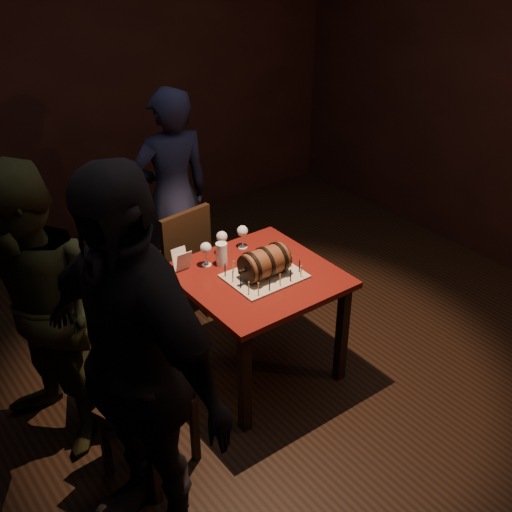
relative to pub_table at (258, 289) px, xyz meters
name	(u,v)px	position (x,y,z in m)	size (l,w,h in m)	color
room_shell	(272,184)	(-0.01, -0.14, 0.76)	(5.04, 5.04, 2.80)	black
pub_table	(258,289)	(0.00, 0.00, 0.00)	(0.90, 0.90, 0.75)	#480E0C
cake_board	(264,276)	(0.01, -0.05, 0.12)	(0.45, 0.35, 0.01)	#AEA38C
barrel_cake	(264,263)	(0.01, -0.05, 0.21)	(0.34, 0.20, 0.20)	brown
birthday_candles	(264,269)	(0.01, -0.05, 0.16)	(0.40, 0.30, 0.09)	#EDE48D
wine_glass_left	(206,249)	(-0.19, 0.28, 0.23)	(0.07, 0.07, 0.16)	silver
wine_glass_mid	(222,238)	(-0.03, 0.34, 0.23)	(0.07, 0.07, 0.16)	silver
wine_glass_right	(242,232)	(0.12, 0.32, 0.23)	(0.07, 0.07, 0.16)	silver
pint_of_ale	(222,254)	(-0.11, 0.23, 0.18)	(0.07, 0.07, 0.15)	silver
menu_card	(182,260)	(-0.34, 0.33, 0.17)	(0.10, 0.05, 0.13)	white
chair_back	(179,260)	(-0.11, 0.78, -0.12)	(0.44, 0.44, 0.93)	black
chair_left_rear	(143,336)	(-0.73, 0.14, -0.12)	(0.53, 0.53, 0.93)	black
chair_left_front	(156,386)	(-0.88, -0.28, -0.12)	(0.52, 0.52, 0.93)	black
person_back	(173,197)	(0.08, 1.15, 0.18)	(0.60, 0.39, 1.64)	#1A1B34
person_left_rear	(36,318)	(-1.29, 0.22, 0.21)	(0.83, 0.64, 1.70)	#36371B
person_left_front	(132,370)	(-1.14, -0.61, 0.35)	(1.15, 0.48, 1.97)	black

